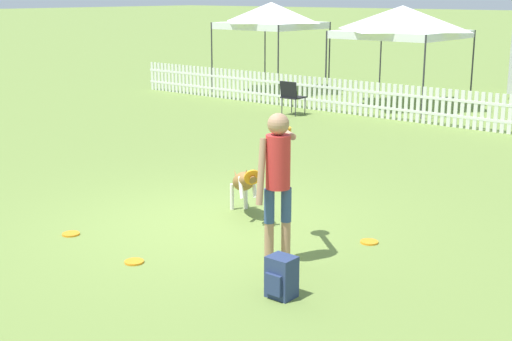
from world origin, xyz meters
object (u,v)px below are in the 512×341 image
(leaping_dog, at_px, (244,182))
(backpack_on_grass, at_px, (281,277))
(frisbee_far_scatter, at_px, (287,285))
(folding_chair_center, at_px, (291,95))
(frisbee_near_dog, at_px, (369,242))
(frisbee_midfield, at_px, (134,262))
(canopy_tent_secondary, at_px, (402,22))
(canopy_tent_main, at_px, (271,16))
(handler_person, at_px, (278,169))
(frisbee_near_handler, at_px, (71,234))

(leaping_dog, xyz_separation_m, backpack_on_grass, (2.04, -1.80, -0.29))
(frisbee_far_scatter, height_order, folding_chair_center, folding_chair_center)
(folding_chair_center, bearing_deg, frisbee_far_scatter, 125.87)
(frisbee_near_dog, height_order, frisbee_far_scatter, same)
(frisbee_midfield, bearing_deg, frisbee_near_dog, 53.20)
(backpack_on_grass, height_order, canopy_tent_secondary, canopy_tent_secondary)
(leaping_dog, relative_size, frisbee_near_dog, 4.87)
(canopy_tent_main, relative_size, canopy_tent_secondary, 0.95)
(backpack_on_grass, bearing_deg, canopy_tent_secondary, 113.66)
(handler_person, height_order, frisbee_far_scatter, handler_person)
(leaping_dog, bearing_deg, handler_person, 90.30)
(frisbee_near_handler, bearing_deg, canopy_tent_main, 118.02)
(frisbee_far_scatter, relative_size, canopy_tent_secondary, 0.08)
(canopy_tent_secondary, bearing_deg, frisbee_near_dog, -62.95)
(canopy_tent_main, bearing_deg, frisbee_near_handler, -61.98)
(frisbee_midfield, bearing_deg, canopy_tent_secondary, 105.25)
(leaping_dog, bearing_deg, frisbee_far_scatter, 88.18)
(frisbee_near_dog, bearing_deg, frisbee_far_scatter, -89.27)
(frisbee_far_scatter, xyz_separation_m, folding_chair_center, (-6.55, 8.75, 0.51))
(frisbee_near_dog, xyz_separation_m, folding_chair_center, (-6.52, 7.02, 0.51))
(handler_person, xyz_separation_m, leaping_dog, (-1.39, 1.03, -0.60))
(frisbee_near_dog, relative_size, backpack_on_grass, 0.51)
(handler_person, distance_m, canopy_tent_main, 14.71)
(frisbee_near_dog, relative_size, folding_chair_center, 0.26)
(frisbee_midfield, relative_size, canopy_tent_main, 0.08)
(leaping_dog, xyz_separation_m, frisbee_midfield, (0.15, -2.14, -0.50))
(frisbee_near_dog, height_order, frisbee_midfield, same)
(handler_person, bearing_deg, canopy_tent_secondary, 59.21)
(handler_person, bearing_deg, frisbee_midfield, 168.61)
(frisbee_near_handler, distance_m, frisbee_midfield, 1.39)
(folding_chair_center, xyz_separation_m, canopy_tent_secondary, (1.42, 2.99, 1.76))
(canopy_tent_main, xyz_separation_m, canopy_tent_secondary, (4.61, -0.17, -0.07))
(frisbee_midfield, distance_m, backpack_on_grass, 1.93)
(frisbee_far_scatter, xyz_separation_m, canopy_tent_main, (-9.74, 11.91, 2.34))
(backpack_on_grass, relative_size, folding_chair_center, 0.50)
(frisbee_near_dog, relative_size, frisbee_midfield, 1.00)
(frisbee_near_dog, bearing_deg, backpack_on_grass, -85.73)
(handler_person, xyz_separation_m, folding_chair_center, (-6.02, 8.24, -0.59))
(handler_person, distance_m, frisbee_midfield, 1.99)
(folding_chair_center, relative_size, canopy_tent_secondary, 0.30)
(canopy_tent_secondary, bearing_deg, frisbee_near_handler, -80.78)
(frisbee_near_handler, bearing_deg, leaping_dog, 58.60)
(frisbee_near_handler, relative_size, canopy_tent_main, 0.08)
(frisbee_near_handler, relative_size, canopy_tent_secondary, 0.08)
(canopy_tent_main, bearing_deg, frisbee_near_dog, -46.33)
(backpack_on_grass, xyz_separation_m, canopy_tent_secondary, (-5.26, 12.00, 2.07))
(frisbee_near_dog, height_order, backpack_on_grass, backpack_on_grass)
(frisbee_near_dog, xyz_separation_m, canopy_tent_secondary, (-5.11, 10.01, 2.27))
(backpack_on_grass, distance_m, canopy_tent_main, 15.81)
(frisbee_midfield, height_order, backpack_on_grass, backpack_on_grass)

